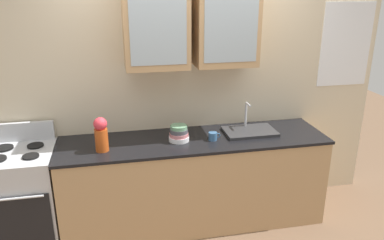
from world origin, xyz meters
name	(u,v)px	position (x,y,z in m)	size (l,w,h in m)	color
ground_plane	(194,220)	(0.00, 0.00, 0.00)	(10.00, 10.00, 0.00)	brown
back_wall_unit	(188,68)	(0.01, 0.33, 1.53)	(4.11, 0.49, 2.76)	beige
counter	(194,181)	(0.00, 0.00, 0.45)	(2.57, 0.68, 0.91)	tan
stove_range	(24,197)	(-1.59, 0.00, 0.46)	(0.60, 0.67, 1.09)	silver
sink_faucet	(250,131)	(0.57, 0.04, 0.93)	(0.51, 0.33, 0.28)	#2D2D30
bowl_stack	(179,134)	(-0.15, -0.01, 0.98)	(0.19, 0.19, 0.15)	white
vase	(101,134)	(-0.86, -0.10, 1.07)	(0.12, 0.12, 0.31)	#BF4C19
cup_near_sink	(213,136)	(0.17, -0.06, 0.95)	(0.11, 0.08, 0.08)	#38608C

